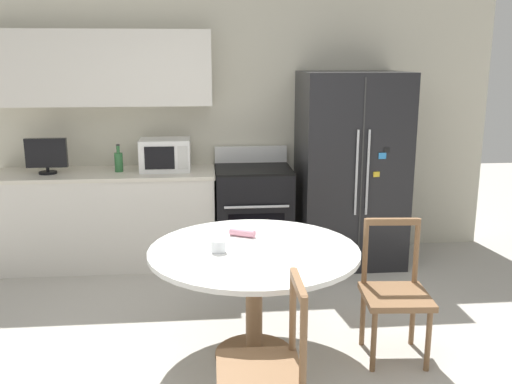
% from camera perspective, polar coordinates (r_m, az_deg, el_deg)
% --- Properties ---
extents(back_wall, '(5.20, 0.44, 2.60)m').
position_cam_1_polar(back_wall, '(5.62, -5.63, 8.19)').
color(back_wall, beige).
rests_on(back_wall, ground_plane).
extents(kitchen_counter, '(2.03, 0.64, 0.90)m').
position_cam_1_polar(kitchen_counter, '(5.58, -14.59, -2.56)').
color(kitchen_counter, silver).
rests_on(kitchen_counter, ground_plane).
extents(refrigerator, '(0.96, 0.81, 1.81)m').
position_cam_1_polar(refrigerator, '(5.47, 9.41, 2.29)').
color(refrigerator, black).
rests_on(refrigerator, ground_plane).
extents(oven_range, '(0.71, 0.68, 1.08)m').
position_cam_1_polar(oven_range, '(5.49, -0.27, -2.18)').
color(oven_range, black).
rests_on(oven_range, ground_plane).
extents(microwave, '(0.46, 0.36, 0.30)m').
position_cam_1_polar(microwave, '(5.41, -9.05, 3.71)').
color(microwave, white).
rests_on(microwave, kitchen_counter).
extents(countertop_tv, '(0.37, 0.16, 0.33)m').
position_cam_1_polar(countertop_tv, '(5.51, -20.23, 3.51)').
color(countertop_tv, black).
rests_on(countertop_tv, kitchen_counter).
extents(counter_bottle, '(0.08, 0.08, 0.26)m').
position_cam_1_polar(counter_bottle, '(5.44, -13.57, 3.00)').
color(counter_bottle, '#2D6B38').
rests_on(counter_bottle, kitchen_counter).
extents(dining_table, '(1.35, 1.35, 0.75)m').
position_cam_1_polar(dining_table, '(3.69, -0.20, -7.51)').
color(dining_table, white).
rests_on(dining_table, ground_plane).
extents(dining_chair_right, '(0.45, 0.45, 0.90)m').
position_cam_1_polar(dining_chair_right, '(3.88, 13.71, -9.88)').
color(dining_chair_right, brown).
rests_on(dining_chair_right, ground_plane).
extents(dining_chair_near, '(0.43, 0.43, 0.90)m').
position_cam_1_polar(dining_chair_near, '(2.95, 0.91, -17.42)').
color(dining_chair_near, brown).
rests_on(dining_chair_near, ground_plane).
extents(candle_glass, '(0.10, 0.10, 0.08)m').
position_cam_1_polar(candle_glass, '(3.59, -3.78, -5.50)').
color(candle_glass, silver).
rests_on(candle_glass, dining_table).
extents(folded_napkin, '(0.18, 0.13, 0.05)m').
position_cam_1_polar(folded_napkin, '(3.89, -1.37, -4.09)').
color(folded_napkin, pink).
rests_on(folded_napkin, dining_table).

